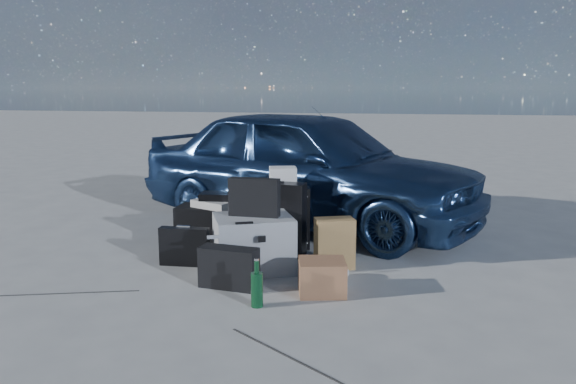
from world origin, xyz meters
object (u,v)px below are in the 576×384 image
(pelican_case, at_px, (254,243))
(briefcase, at_px, (184,247))
(suitcase_left, at_px, (277,219))
(car, at_px, (308,166))
(cardboard_box, at_px, (322,277))
(duffel_bag, at_px, (217,226))
(green_bottle, at_px, (257,284))
(suitcase_right, at_px, (284,218))

(pelican_case, distance_m, briefcase, 0.62)
(suitcase_left, bearing_deg, car, 89.96)
(car, bearing_deg, briefcase, 176.09)
(car, bearing_deg, cardboard_box, -145.91)
(briefcase, xyz_separation_m, suitcase_left, (0.71, 0.47, 0.17))
(pelican_case, relative_size, cardboard_box, 1.85)
(pelican_case, bearing_deg, cardboard_box, -59.25)
(briefcase, distance_m, suitcase_left, 0.87)
(duffel_bag, bearing_deg, car, 52.57)
(suitcase_left, height_order, green_bottle, suitcase_left)
(suitcase_left, relative_size, green_bottle, 1.99)
(briefcase, bearing_deg, pelican_case, -2.30)
(pelican_case, height_order, briefcase, pelican_case)
(suitcase_left, bearing_deg, suitcase_right, 89.74)
(pelican_case, xyz_separation_m, suitcase_left, (0.10, 0.46, 0.11))
(car, bearing_deg, green_bottle, -157.12)
(pelican_case, bearing_deg, briefcase, 156.26)
(car, xyz_separation_m, suitcase_right, (-0.06, -0.97, -0.36))
(pelican_case, height_order, suitcase_left, suitcase_left)
(pelican_case, distance_m, duffel_bag, 0.85)
(car, relative_size, pelican_case, 6.12)
(cardboard_box, height_order, green_bottle, green_bottle)
(green_bottle, bearing_deg, pelican_case, 106.93)
(pelican_case, xyz_separation_m, briefcase, (-0.61, -0.01, -0.06))
(briefcase, relative_size, suitcase_right, 0.73)
(suitcase_right, bearing_deg, green_bottle, -97.91)
(suitcase_right, relative_size, cardboard_box, 1.72)
(duffel_bag, bearing_deg, pelican_case, -52.07)
(suitcase_left, relative_size, suitcase_right, 1.14)
(duffel_bag, bearing_deg, cardboard_box, -44.49)
(green_bottle, bearing_deg, duffel_bag, 118.61)
(briefcase, relative_size, green_bottle, 1.27)
(cardboard_box, bearing_deg, pelican_case, 145.73)
(green_bottle, bearing_deg, briefcase, 137.75)
(briefcase, relative_size, duffel_bag, 0.56)
(briefcase, relative_size, cardboard_box, 1.26)
(suitcase_right, height_order, cardboard_box, suitcase_right)
(duffel_bag, relative_size, cardboard_box, 2.25)
(duffel_bag, height_order, cardboard_box, duffel_bag)
(suitcase_right, distance_m, cardboard_box, 1.26)
(briefcase, xyz_separation_m, green_bottle, (0.85, -0.77, 0.00))
(car, relative_size, duffel_bag, 5.04)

